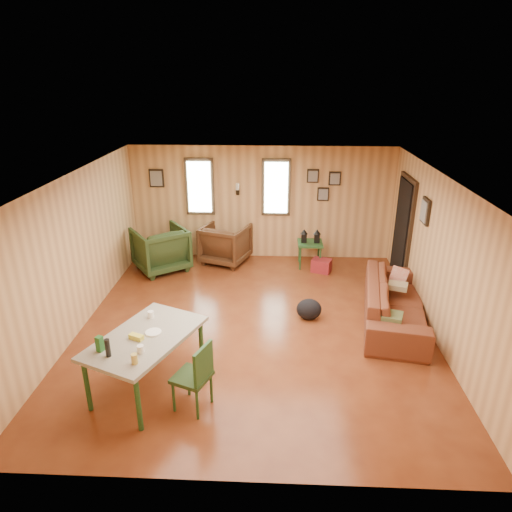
% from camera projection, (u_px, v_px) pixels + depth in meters
% --- Properties ---
extents(room, '(5.54, 6.04, 2.44)m').
position_uv_depth(room, '(266.00, 250.00, 7.11)').
color(room, brown).
rests_on(room, ground).
extents(sofa, '(1.10, 2.44, 0.92)m').
position_uv_depth(sofa, '(396.00, 296.00, 7.29)').
color(sofa, brown).
rests_on(sofa, ground).
extents(recliner_brown, '(1.11, 1.08, 0.91)m').
position_uv_depth(recliner_brown, '(226.00, 242.00, 9.61)').
color(recliner_brown, '#482915').
rests_on(recliner_brown, ground).
extents(recliner_green, '(1.30, 1.29, 0.99)m').
position_uv_depth(recliner_green, '(160.00, 247.00, 9.22)').
color(recliner_green, '#293D1C').
rests_on(recliner_green, ground).
extents(end_table, '(0.62, 0.58, 0.67)m').
position_uv_depth(end_table, '(178.00, 249.00, 9.46)').
color(end_table, '#255526').
rests_on(end_table, ground).
extents(side_table, '(0.51, 0.51, 0.81)m').
position_uv_depth(side_table, '(310.00, 241.00, 9.37)').
color(side_table, '#255526').
rests_on(side_table, ground).
extents(cooler, '(0.45, 0.38, 0.27)m').
position_uv_depth(cooler, '(321.00, 266.00, 9.25)').
color(cooler, maroon).
rests_on(cooler, ground).
extents(backpack, '(0.48, 0.41, 0.36)m').
position_uv_depth(backpack, '(309.00, 309.00, 7.46)').
color(backpack, black).
rests_on(backpack, ground).
extents(sofa_pillows, '(0.83, 1.59, 0.33)m').
position_uv_depth(sofa_pillows, '(394.00, 298.00, 7.16)').
color(sofa_pillows, '#4C5530').
rests_on(sofa_pillows, sofa).
extents(dining_table, '(1.43, 1.74, 0.99)m').
position_uv_depth(dining_table, '(145.00, 341.00, 5.63)').
color(dining_table, gray).
rests_on(dining_table, ground).
extents(dining_chair, '(0.53, 0.53, 0.89)m').
position_uv_depth(dining_chair, '(196.00, 374.00, 5.35)').
color(dining_chair, '#293D1C').
rests_on(dining_chair, ground).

